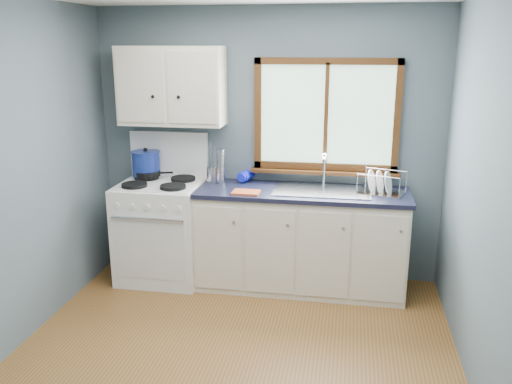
% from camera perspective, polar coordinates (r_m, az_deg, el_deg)
% --- Properties ---
extents(floor, '(3.20, 3.60, 0.02)m').
position_cam_1_polar(floor, '(3.88, -3.20, -18.88)').
color(floor, brown).
rests_on(floor, ground).
extents(wall_back, '(3.20, 0.02, 2.50)m').
position_cam_1_polar(wall_back, '(5.07, 1.23, 4.92)').
color(wall_back, slate).
rests_on(wall_back, ground).
extents(wall_front, '(3.20, 0.02, 2.50)m').
position_cam_1_polar(wall_front, '(1.77, -17.84, -17.01)').
color(wall_front, slate).
rests_on(wall_front, ground).
extents(wall_right, '(0.02, 3.60, 2.50)m').
position_cam_1_polar(wall_right, '(3.36, 24.28, -1.98)').
color(wall_right, slate).
rests_on(wall_right, ground).
extents(gas_range, '(0.76, 0.69, 1.36)m').
position_cam_1_polar(gas_range, '(5.18, -9.88, -3.76)').
color(gas_range, white).
rests_on(gas_range, floor).
extents(base_cabinets, '(1.85, 0.60, 0.88)m').
position_cam_1_polar(base_cabinets, '(4.95, 4.69, -5.51)').
color(base_cabinets, beige).
rests_on(base_cabinets, floor).
extents(countertop, '(1.89, 0.64, 0.04)m').
position_cam_1_polar(countertop, '(4.79, 4.82, -0.04)').
color(countertop, black).
rests_on(countertop, base_cabinets).
extents(sink, '(0.84, 0.46, 0.44)m').
position_cam_1_polar(sink, '(4.80, 6.95, -0.61)').
color(sink, silver).
rests_on(sink, countertop).
extents(window, '(1.36, 0.10, 1.03)m').
position_cam_1_polar(window, '(4.94, 7.37, 7.17)').
color(window, '#9EC6A8').
rests_on(window, wall_back).
extents(upper_cabinets, '(0.95, 0.35, 0.70)m').
position_cam_1_polar(upper_cabinets, '(5.02, -8.89, 10.97)').
color(upper_cabinets, beige).
rests_on(upper_cabinets, wall_back).
extents(skillet, '(0.38, 0.30, 0.05)m').
position_cam_1_polar(skillet, '(5.22, -11.30, 1.93)').
color(skillet, black).
rests_on(skillet, gas_range).
extents(stockpot, '(0.29, 0.29, 0.26)m').
position_cam_1_polar(stockpot, '(5.23, -11.50, 3.01)').
color(stockpot, navy).
rests_on(stockpot, gas_range).
extents(utensil_crock, '(0.12, 0.12, 0.37)m').
position_cam_1_polar(utensil_crock, '(5.05, -4.56, 1.90)').
color(utensil_crock, silver).
rests_on(utensil_crock, countertop).
extents(thermos, '(0.09, 0.09, 0.32)m').
position_cam_1_polar(thermos, '(4.98, -3.74, 2.71)').
color(thermos, silver).
rests_on(thermos, countertop).
extents(soap_bottle, '(0.13, 0.13, 0.28)m').
position_cam_1_polar(soap_bottle, '(4.97, -1.59, 2.44)').
color(soap_bottle, '#111BDB').
rests_on(soap_bottle, countertop).
extents(dish_towel, '(0.24, 0.17, 0.02)m').
position_cam_1_polar(dish_towel, '(4.68, -1.06, -0.03)').
color(dish_towel, '#C1522A').
rests_on(dish_towel, countertop).
extents(dish_rack, '(0.45, 0.39, 0.20)m').
position_cam_1_polar(dish_rack, '(4.80, 12.99, 0.50)').
color(dish_rack, silver).
rests_on(dish_rack, countertop).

